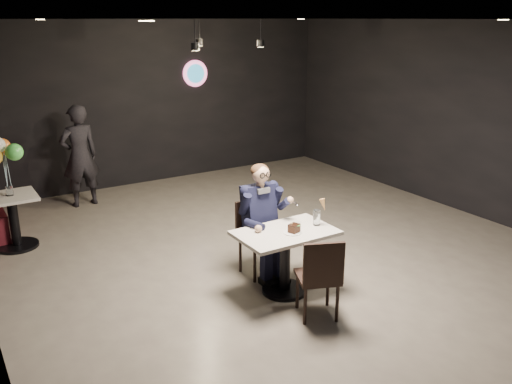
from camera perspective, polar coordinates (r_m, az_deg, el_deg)
floor at (r=7.05m, az=4.15°, el=-7.53°), size 9.00×9.00×0.00m
wall_sign at (r=10.68m, az=-6.42°, el=12.30°), size 0.50×0.06×0.50m
pendant_lights at (r=8.07m, az=-4.07°, el=16.85°), size 1.40×1.20×0.36m
main_table at (r=6.21m, az=3.07°, el=-7.36°), size 1.10×0.70×0.75m
chair_far at (r=6.59m, az=0.35°, el=-4.96°), size 0.42×0.46×0.92m
chair_near at (r=5.74m, az=6.51°, el=-8.71°), size 0.56×0.59×0.92m
seated_man at (r=6.50m, az=0.35°, el=-2.85°), size 0.60×0.80×1.44m
dessert_plate at (r=6.01m, az=3.84°, el=-4.29°), size 0.20×0.20×0.01m
cake_slice at (r=6.00m, az=4.03°, el=-3.84°), size 0.14×0.13×0.08m
mint_leaf at (r=5.97m, az=4.41°, el=-3.54°), size 0.07×0.04×0.01m
sundae_glass at (r=6.23m, az=6.40°, el=-2.69°), size 0.08×0.08×0.18m
wafer_cone at (r=6.18m, az=7.11°, el=-1.34°), size 0.08×0.08×0.14m
side_table at (r=8.07m, az=-24.14°, el=-2.66°), size 0.65×0.65×0.81m
balloon_vase at (r=7.94m, az=-24.52°, el=0.15°), size 0.09×0.09×0.14m
balloon_bunch at (r=7.84m, az=-24.91°, el=3.07°), size 0.41×0.41×0.68m
passerby at (r=9.39m, az=-18.07°, el=3.63°), size 0.65×0.46×1.70m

